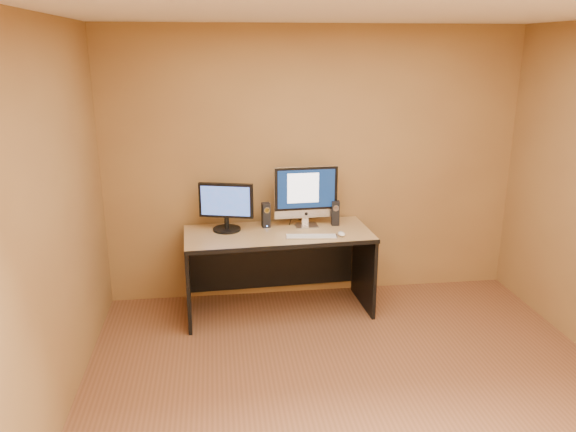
% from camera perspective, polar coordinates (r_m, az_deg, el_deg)
% --- Properties ---
extents(floor, '(4.00, 4.00, 0.00)m').
position_cam_1_polar(floor, '(4.12, 7.61, -18.83)').
color(floor, brown).
rests_on(floor, ground).
extents(walls, '(4.00, 4.00, 2.60)m').
position_cam_1_polar(walls, '(3.53, 8.41, -1.38)').
color(walls, olive).
rests_on(walls, ground).
extents(ceiling, '(4.00, 4.00, 0.00)m').
position_cam_1_polar(ceiling, '(3.37, 9.41, 20.15)').
color(ceiling, white).
rests_on(ceiling, walls).
extents(desk, '(1.72, 0.82, 0.78)m').
position_cam_1_polar(desk, '(5.23, -0.99, -5.73)').
color(desk, tan).
rests_on(desk, ground).
extents(imac, '(0.61, 0.25, 0.58)m').
position_cam_1_polar(imac, '(5.19, 1.89, 2.01)').
color(imac, silver).
rests_on(imac, desk).
extents(second_monitor, '(0.55, 0.38, 0.44)m').
position_cam_1_polar(second_monitor, '(5.12, -6.30, 0.90)').
color(second_monitor, black).
rests_on(second_monitor, desk).
extents(speaker_left, '(0.08, 0.09, 0.23)m').
position_cam_1_polar(speaker_left, '(5.21, -2.26, 0.09)').
color(speaker_left, black).
rests_on(speaker_left, desk).
extents(speaker_right, '(0.08, 0.08, 0.23)m').
position_cam_1_polar(speaker_right, '(5.29, 4.83, 0.30)').
color(speaker_right, black).
rests_on(speaker_right, desk).
extents(keyboard, '(0.46, 0.17, 0.02)m').
position_cam_1_polar(keyboard, '(4.95, 2.41, -2.10)').
color(keyboard, silver).
rests_on(keyboard, desk).
extents(mouse, '(0.06, 0.11, 0.04)m').
position_cam_1_polar(mouse, '(5.02, 5.45, -1.81)').
color(mouse, silver).
rests_on(mouse, desk).
extents(cable_a, '(0.12, 0.20, 0.01)m').
position_cam_1_polar(cable_a, '(5.39, 1.82, -0.57)').
color(cable_a, black).
rests_on(cable_a, desk).
extents(cable_b, '(0.05, 0.19, 0.01)m').
position_cam_1_polar(cable_b, '(5.39, 0.24, -0.57)').
color(cable_b, black).
rests_on(cable_b, desk).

